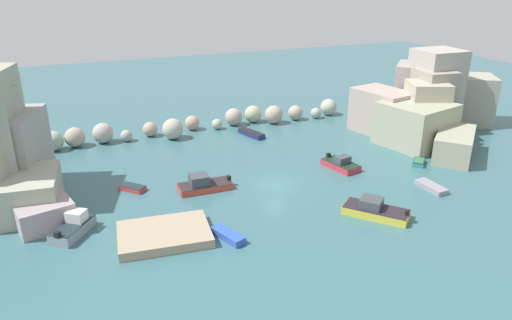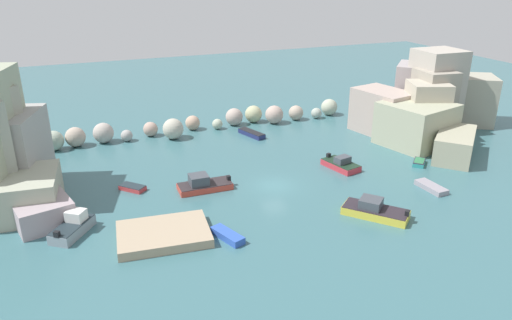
# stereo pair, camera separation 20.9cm
# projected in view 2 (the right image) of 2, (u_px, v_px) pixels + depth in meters

# --- Properties ---
(cove_water) EXTENTS (160.00, 160.00, 0.00)m
(cove_water) POSITION_uv_depth(u_px,v_px,m) (274.00, 185.00, 50.67)
(cove_water) COLOR #39666D
(cove_water) RESTS_ON ground
(cliff_headland_right) EXTENTS (21.97, 21.94, 10.99)m
(cliff_headland_right) POSITION_uv_depth(u_px,v_px,m) (424.00, 106.00, 65.80)
(cliff_headland_right) COLOR #A4A589
(cliff_headland_right) RESTS_ON ground
(rock_breakwater) EXTENTS (42.05, 5.41, 2.75)m
(rock_breakwater) POSITION_uv_depth(u_px,v_px,m) (199.00, 123.00, 66.77)
(rock_breakwater) COLOR #A4B29E
(rock_breakwater) RESTS_ON ground
(stone_dock) EXTENTS (8.14, 6.22, 0.80)m
(stone_dock) POSITION_uv_depth(u_px,v_px,m) (164.00, 234.00, 40.73)
(stone_dock) COLOR tan
(stone_dock) RESTS_ON ground
(channel_buoy) EXTENTS (0.56, 0.56, 0.56)m
(channel_buoy) POSITION_uv_depth(u_px,v_px,m) (250.00, 132.00, 66.13)
(channel_buoy) COLOR gold
(channel_buoy) RESTS_ON cove_water
(moored_boat_0) EXTENTS (5.53, 2.45, 1.69)m
(moored_boat_0) POSITION_uv_depth(u_px,v_px,m) (203.00, 184.00, 49.56)
(moored_boat_0) COLOR #C54132
(moored_boat_0) RESTS_ON cove_water
(moored_boat_1) EXTENTS (2.52, 4.57, 0.64)m
(moored_boat_1) POSITION_uv_depth(u_px,v_px,m) (252.00, 134.00, 65.36)
(moored_boat_1) COLOR navy
(moored_boat_1) RESTS_ON cove_water
(moored_boat_2) EXTENTS (3.14, 4.76, 1.48)m
(moored_boat_2) POSITION_uv_depth(u_px,v_px,m) (341.00, 164.00, 54.82)
(moored_boat_2) COLOR #BE323D
(moored_boat_2) RESTS_ON cove_water
(moored_boat_3) EXTENTS (2.73, 2.80, 0.51)m
(moored_boat_3) POSITION_uv_depth(u_px,v_px,m) (133.00, 188.00, 49.58)
(moored_boat_3) COLOR #C2373B
(moored_boat_3) RESTS_ON cove_water
(moored_boat_4) EXTENTS (5.63, 6.04, 1.66)m
(moored_boat_4) POSITION_uv_depth(u_px,v_px,m) (375.00, 210.00, 44.32)
(moored_boat_4) COLOR gold
(moored_boat_4) RESTS_ON cove_water
(moored_boat_5) EXTENTS (2.53, 2.51, 0.53)m
(moored_boat_5) POSITION_uv_depth(u_px,v_px,m) (419.00, 162.00, 55.90)
(moored_boat_5) COLOR teal
(moored_boat_5) RESTS_ON cove_water
(moored_boat_6) EXTENTS (1.57, 3.60, 0.52)m
(moored_boat_6) POSITION_uv_depth(u_px,v_px,m) (431.00, 187.00, 49.68)
(moored_boat_6) COLOR gray
(moored_boat_6) RESTS_ON cove_water
(moored_boat_7) EXTENTS (2.21, 3.56, 0.62)m
(moored_boat_7) POSITION_uv_depth(u_px,v_px,m) (227.00, 235.00, 40.71)
(moored_boat_7) COLOR blue
(moored_boat_7) RESTS_ON cove_water
(moored_boat_8) EXTENTS (4.09, 4.61, 1.89)m
(moored_boat_8) POSITION_uv_depth(u_px,v_px,m) (73.00, 227.00, 41.38)
(moored_boat_8) COLOR gray
(moored_boat_8) RESTS_ON cove_water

